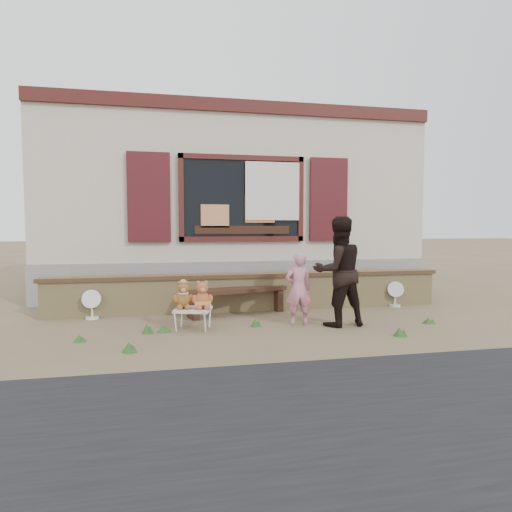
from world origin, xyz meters
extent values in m
plane|color=brown|center=(0.00, 0.00, 0.00)|extent=(80.00, 80.00, 0.00)
cube|color=#ACA18B|center=(0.00, 4.50, 2.40)|extent=(8.00, 5.00, 3.20)
cube|color=gray|center=(0.00, 4.50, 0.40)|extent=(8.04, 5.04, 0.80)
cube|color=black|center=(0.00, 1.97, 2.05)|extent=(2.30, 0.04, 1.50)
cube|color=#441713|center=(0.00, 1.95, 2.85)|extent=(2.50, 0.08, 0.10)
cube|color=#441713|center=(0.00, 1.95, 1.25)|extent=(2.50, 0.08, 0.10)
cube|color=#441713|center=(-1.20, 1.95, 2.05)|extent=(0.10, 0.08, 1.70)
cube|color=#441713|center=(1.20, 1.95, 2.05)|extent=(0.10, 0.08, 1.70)
cube|color=black|center=(-1.80, 1.94, 2.05)|extent=(0.80, 0.07, 1.70)
cube|color=black|center=(1.80, 1.94, 2.05)|extent=(0.80, 0.07, 1.70)
cube|color=silver|center=(0.60, 1.90, 2.20)|extent=(1.10, 0.02, 1.15)
cube|color=#441713|center=(0.00, 1.98, 3.85)|extent=(8.00, 0.12, 0.25)
cube|color=black|center=(0.00, 1.94, 1.43)|extent=(1.90, 0.06, 0.16)
cube|color=tan|center=(-0.55, 1.94, 1.70)|extent=(0.55, 0.06, 0.45)
cube|color=#E08447|center=(0.35, 1.94, 1.85)|extent=(0.60, 0.06, 0.55)
cube|color=tan|center=(0.00, 1.00, 0.30)|extent=(7.00, 0.30, 0.60)
cube|color=brown|center=(0.00, 1.00, 0.63)|extent=(7.10, 0.36, 0.07)
cube|color=black|center=(-0.32, 0.67, 0.42)|extent=(1.80, 0.84, 0.07)
cube|color=black|center=(-1.07, 0.46, 0.19)|extent=(0.20, 0.35, 0.38)
cube|color=black|center=(0.42, 0.88, 0.19)|extent=(0.20, 0.35, 0.38)
cube|color=silver|center=(-1.11, -0.24, 0.29)|extent=(0.60, 0.56, 0.04)
cylinder|color=silver|center=(-1.37, -0.37, 0.14)|extent=(0.03, 0.03, 0.27)
cylinder|color=silver|center=(-0.96, -0.48, 0.14)|extent=(0.03, 0.03, 0.27)
cylinder|color=silver|center=(-1.26, 0.00, 0.14)|extent=(0.03, 0.03, 0.27)
cylinder|color=silver|center=(-0.85, -0.11, 0.14)|extent=(0.03, 0.03, 0.27)
imported|color=pink|center=(0.49, -0.26, 0.55)|extent=(0.42, 0.30, 1.11)
imported|color=black|center=(1.06, -0.43, 0.82)|extent=(0.86, 0.69, 1.65)
cylinder|color=white|center=(-2.68, 0.78, 0.02)|extent=(0.20, 0.20, 0.04)
cylinder|color=white|center=(-2.68, 0.78, 0.15)|extent=(0.03, 0.03, 0.26)
cylinder|color=white|center=(-2.68, 0.78, 0.33)|extent=(0.30, 0.10, 0.30)
cylinder|color=silver|center=(2.70, 0.80, 0.02)|extent=(0.20, 0.20, 0.04)
cylinder|color=silver|center=(2.70, 0.80, 0.15)|extent=(0.03, 0.03, 0.26)
cylinder|color=silver|center=(2.70, 0.80, 0.33)|extent=(0.31, 0.18, 0.30)
cone|color=#2A4F1F|center=(-1.76, -0.35, 0.07)|extent=(0.14, 0.14, 0.14)
cone|color=#2A4F1F|center=(-0.19, -0.25, 0.06)|extent=(0.13, 0.13, 0.12)
cone|color=#2A4F1F|center=(1.64, -1.20, 0.06)|extent=(0.17, 0.17, 0.12)
cone|color=#2A4F1F|center=(2.48, -0.59, 0.04)|extent=(0.18, 0.18, 0.09)
cone|color=#2A4F1F|center=(-1.53, -0.34, 0.05)|extent=(0.17, 0.17, 0.10)
cone|color=#2A4F1F|center=(-1.92, -1.24, 0.06)|extent=(0.17, 0.17, 0.12)
cone|color=#2A4F1F|center=(-2.60, -0.63, 0.04)|extent=(0.15, 0.15, 0.09)
camera|label=1|loc=(-1.43, -6.45, 1.50)|focal=30.00mm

